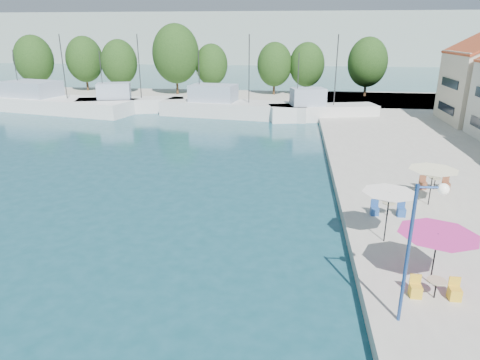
# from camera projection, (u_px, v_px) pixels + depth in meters

# --- Properties ---
(quay_far) EXTENTS (90.00, 16.00, 0.60)m
(quay_far) POSITION_uv_depth(u_px,v_px,m) (223.00, 99.00, 65.95)
(quay_far) COLOR #AFAA9E
(quay_far) RESTS_ON ground
(hill_west) EXTENTS (180.00, 40.00, 16.00)m
(hill_west) POSITION_uv_depth(u_px,v_px,m) (205.00, 38.00, 153.20)
(hill_west) COLOR #98A69A
(hill_west) RESTS_ON ground
(hill_east) EXTENTS (140.00, 40.00, 12.00)m
(hill_east) POSITION_uv_depth(u_px,v_px,m) (394.00, 43.00, 164.18)
(hill_east) COLOR #98A69A
(hill_east) RESTS_ON ground
(trawler_01) EXTENTS (23.65, 10.77, 10.20)m
(trawler_01) POSITION_uv_depth(u_px,v_px,m) (51.00, 103.00, 57.16)
(trawler_01) COLOR white
(trawler_01) RESTS_ON ground
(trawler_02) EXTENTS (14.13, 7.38, 10.20)m
(trawler_02) POSITION_uv_depth(u_px,v_px,m) (129.00, 104.00, 56.22)
(trawler_02) COLOR silver
(trawler_02) RESTS_ON ground
(trawler_03) EXTENTS (18.93, 7.39, 10.20)m
(trawler_03) POSITION_uv_depth(u_px,v_px,m) (231.00, 108.00, 53.54)
(trawler_03) COLOR silver
(trawler_03) RESTS_ON ground
(trawler_04) EXTENTS (13.27, 6.32, 10.20)m
(trawler_04) POSITION_uv_depth(u_px,v_px,m) (320.00, 111.00, 51.08)
(trawler_04) COLOR silver
(trawler_04) RESTS_ON ground
(tree_01) EXTENTS (6.12, 6.12, 9.05)m
(tree_01) POSITION_uv_depth(u_px,v_px,m) (34.00, 59.00, 69.27)
(tree_01) COLOR #3F2B19
(tree_01) RESTS_ON quay_far
(tree_02) EXTENTS (5.99, 5.99, 8.87)m
(tree_02) POSITION_uv_depth(u_px,v_px,m) (84.00, 59.00, 71.08)
(tree_02) COLOR #3F2B19
(tree_02) RESTS_ON quay_far
(tree_03) EXTENTS (5.67, 5.67, 8.40)m
(tree_03) POSITION_uv_depth(u_px,v_px,m) (119.00, 62.00, 68.11)
(tree_03) COLOR #3F2B19
(tree_03) RESTS_ON quay_far
(tree_04) EXTENTS (7.26, 7.26, 10.74)m
(tree_04) POSITION_uv_depth(u_px,v_px,m) (176.00, 54.00, 66.51)
(tree_04) COLOR #3F2B19
(tree_04) RESTS_ON quay_far
(tree_05) EXTENTS (5.22, 5.22, 7.72)m
(tree_05) POSITION_uv_depth(u_px,v_px,m) (211.00, 65.00, 68.60)
(tree_05) COLOR #3F2B19
(tree_05) RESTS_ON quay_far
(tree_06) EXTENTS (5.42, 5.42, 8.02)m
(tree_06) POSITION_uv_depth(u_px,v_px,m) (275.00, 64.00, 66.60)
(tree_06) COLOR #3F2B19
(tree_06) RESTS_ON quay_far
(tree_07) EXTENTS (5.41, 5.41, 8.01)m
(tree_07) POSITION_uv_depth(u_px,v_px,m) (307.00, 65.00, 66.22)
(tree_07) COLOR #3F2B19
(tree_07) RESTS_ON quay_far
(tree_08) EXTENTS (5.95, 5.95, 8.81)m
(tree_08) POSITION_uv_depth(u_px,v_px,m) (368.00, 62.00, 64.79)
(tree_08) COLOR #3F2B19
(tree_08) RESTS_ON quay_far
(umbrella_pink) EXTENTS (3.05, 3.05, 2.17)m
(umbrella_pink) POSITION_uv_depth(u_px,v_px,m) (437.00, 240.00, 16.34)
(umbrella_pink) COLOR black
(umbrella_pink) RESTS_ON quay_right
(umbrella_white) EXTENTS (2.53, 2.53, 2.49)m
(umbrella_white) POSITION_uv_depth(u_px,v_px,m) (389.00, 197.00, 19.66)
(umbrella_white) COLOR black
(umbrella_white) RESTS_ON quay_right
(umbrella_cream) EXTENTS (2.73, 2.73, 2.14)m
(umbrella_cream) POSITION_uv_depth(u_px,v_px,m) (433.00, 174.00, 24.05)
(umbrella_cream) COLOR black
(umbrella_cream) RESTS_ON quay_right
(cafe_table_01) EXTENTS (1.82, 0.70, 0.76)m
(cafe_table_01) POSITION_uv_depth(u_px,v_px,m) (435.00, 291.00, 15.95)
(cafe_table_01) COLOR black
(cafe_table_01) RESTS_ON quay_right
(cafe_table_02) EXTENTS (1.82, 0.70, 0.76)m
(cafe_table_02) POSITION_uv_depth(u_px,v_px,m) (388.00, 211.00, 23.13)
(cafe_table_02) COLOR black
(cafe_table_02) RESTS_ON quay_right
(cafe_table_03) EXTENTS (1.82, 0.70, 0.76)m
(cafe_table_03) POSITION_uv_depth(u_px,v_px,m) (434.00, 185.00, 27.01)
(cafe_table_03) COLOR black
(cafe_table_03) RESTS_ON quay_right
(street_lamp) EXTENTS (1.04, 0.36, 5.03)m
(street_lamp) POSITION_uv_depth(u_px,v_px,m) (421.00, 229.00, 13.65)
(street_lamp) COLOR navy
(street_lamp) RESTS_ON quay_right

